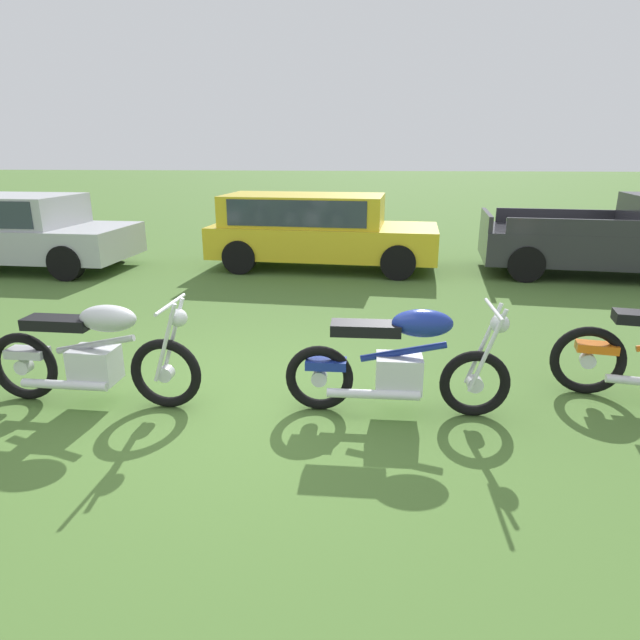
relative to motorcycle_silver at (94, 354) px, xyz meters
name	(u,v)px	position (x,y,z in m)	size (l,w,h in m)	color
ground_plane	(248,399)	(1.35, 0.21, -0.48)	(120.00, 120.00, 0.00)	#476B2D
motorcycle_silver	(94,354)	(0.00, 0.00, 0.00)	(2.04, 0.64, 1.02)	black
motorcycle_blue	(400,362)	(2.75, 0.06, 0.00)	(1.97, 0.64, 1.02)	black
car_silver	(21,228)	(-4.32, 5.66, 0.31)	(4.20, 2.11, 1.43)	#B2B5BA
car_yellow	(314,226)	(1.38, 6.27, 0.35)	(4.50, 2.13, 1.43)	gold
pickup_truck_charcoal	(637,236)	(7.35, 5.98, 0.27)	(5.09, 2.35, 1.49)	#2D2D33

